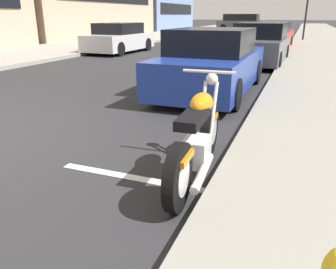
# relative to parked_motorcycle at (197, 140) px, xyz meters

# --- Properties ---
(sidewalk_far_curb) EXTENTS (120.00, 5.00, 0.14)m
(sidewalk_far_curb) POSITION_rel_parked_motorcycle_xyz_m (11.70, 10.64, -0.36)
(sidewalk_far_curb) COLOR gray
(sidewalk_far_curb) RESTS_ON ground
(parking_stall_stripe) EXTENTS (0.12, 2.20, 0.01)m
(parking_stall_stripe) POSITION_rel_parked_motorcycle_xyz_m (-0.30, 0.46, -0.43)
(parking_stall_stripe) COLOR silver
(parking_stall_stripe) RESTS_ON ground
(parked_motorcycle) EXTENTS (2.06, 0.62, 1.13)m
(parked_motorcycle) POSITION_rel_parked_motorcycle_xyz_m (0.00, 0.00, 0.00)
(parked_motorcycle) COLOR black
(parked_motorcycle) RESTS_ON ground
(parked_car_mid_block) EXTENTS (4.34, 1.84, 1.45)m
(parked_car_mid_block) POSITION_rel_parked_motorcycle_xyz_m (4.33, 0.94, 0.24)
(parked_car_mid_block) COLOR navy
(parked_car_mid_block) RESTS_ON ground
(parked_car_at_intersection) EXTENTS (4.36, 1.95, 1.46)m
(parked_car_at_intersection) POSITION_rel_parked_motorcycle_xyz_m (9.77, 0.52, 0.24)
(parked_car_at_intersection) COLOR #4C515B
(parked_car_at_intersection) RESTS_ON ground
(parked_car_second_in_row) EXTENTS (4.74, 1.99, 1.40)m
(parked_car_second_in_row) POSITION_rel_parked_motorcycle_xyz_m (15.75, 0.61, 0.23)
(parked_car_second_in_row) COLOR #AD1919
(parked_car_second_in_row) RESTS_ON ground
(crossing_truck) EXTENTS (2.23, 5.16, 1.82)m
(crossing_truck) POSITION_rel_parked_motorcycle_xyz_m (36.04, 5.71, 0.52)
(crossing_truck) COLOR #4C5156
(crossing_truck) RESTS_ON ground
(car_opposite_curb) EXTENTS (4.19, 1.88, 1.38)m
(car_opposite_curb) POSITION_rel_parked_motorcycle_xyz_m (11.42, 7.30, 0.22)
(car_opposite_curb) COLOR silver
(car_opposite_curb) RESTS_ON ground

